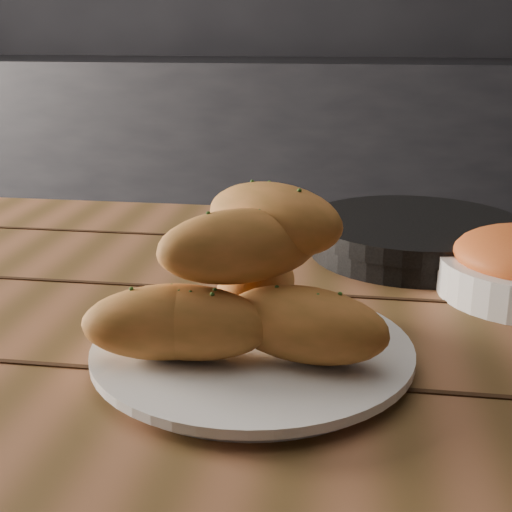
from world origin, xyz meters
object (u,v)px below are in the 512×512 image
(table, at_px, (274,417))
(skillet, at_px, (416,236))
(bread_rolls, at_px, (238,288))
(plate, at_px, (252,353))

(table, relative_size, skillet, 3.75)
(bread_rolls, bearing_deg, plate, 16.85)
(plate, bearing_deg, table, 81.52)
(table, xyz_separation_m, bread_rolls, (-0.02, -0.07, 0.16))
(bread_rolls, xyz_separation_m, skillet, (0.17, 0.34, -0.05))
(bread_rolls, relative_size, skillet, 0.64)
(skillet, bearing_deg, bread_rolls, -116.53)
(plate, xyz_separation_m, skillet, (0.16, 0.33, 0.01))
(plate, xyz_separation_m, bread_rolls, (-0.01, -0.00, 0.06))
(table, distance_m, plate, 0.12)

